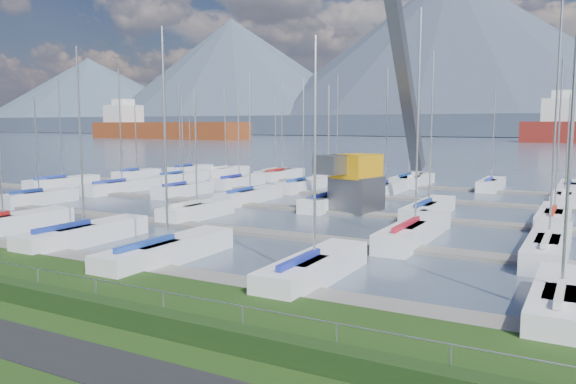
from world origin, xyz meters
The scene contains 9 objects.
path centered at (0.00, -3.00, 0.01)m, with size 160.00×2.00×0.04m, color black.
water centered at (0.00, 260.00, -0.40)m, with size 800.00×540.00×0.20m, color #485569.
hedge centered at (0.00, -0.40, 0.35)m, with size 80.00×0.70×0.70m, color #1A3212.
fence centered at (0.00, 0.00, 1.20)m, with size 0.04×0.04×80.00m, color #95979D.
foothill centered at (0.00, 330.00, 6.00)m, with size 900.00×80.00×12.00m, color #3B4456.
docks centered at (0.00, 26.00, -0.22)m, with size 90.00×41.60×0.25m.
crane centered at (-1.63, 28.13, 5.33)m, with size 5.03×13.43×22.35m.
cargo_ship_west centered at (-167.92, 193.83, 3.67)m, with size 88.44×26.25×21.50m.
sailboat_fleet centered at (-3.02, 29.26, 5.43)m, with size 75.22×49.93×13.56m.
Camera 1 is at (13.74, -13.30, 6.48)m, focal length 35.00 mm.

